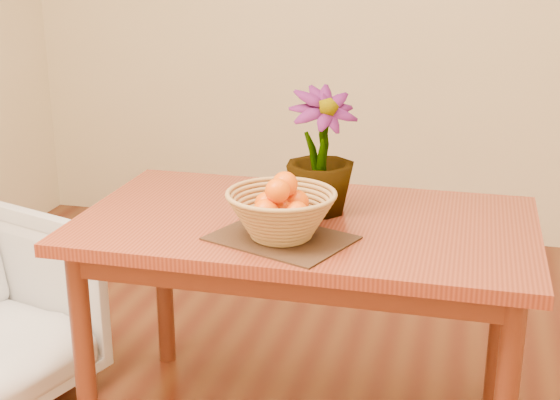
# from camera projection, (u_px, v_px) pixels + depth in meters

# --- Properties ---
(table) EXTENTS (1.40, 0.80, 0.75)m
(table) POSITION_uv_depth(u_px,v_px,m) (306.00, 245.00, 2.43)
(table) COLOR maroon
(table) RESTS_ON floor
(placemat) EXTENTS (0.45, 0.40, 0.01)m
(placemat) POSITION_uv_depth(u_px,v_px,m) (281.00, 238.00, 2.24)
(placemat) COLOR #3D2516
(placemat) RESTS_ON table
(wicker_basket) EXTENTS (0.32, 0.32, 0.13)m
(wicker_basket) POSITION_uv_depth(u_px,v_px,m) (281.00, 216.00, 2.22)
(wicker_basket) COLOR #A27D43
(wicker_basket) RESTS_ON placemat
(orange_pile) EXTENTS (0.17, 0.18, 0.13)m
(orange_pile) POSITION_uv_depth(u_px,v_px,m) (281.00, 201.00, 2.20)
(orange_pile) COLOR #F15403
(orange_pile) RESTS_ON wicker_basket
(potted_plant) EXTENTS (0.31, 0.31, 0.39)m
(potted_plant) POSITION_uv_depth(u_px,v_px,m) (321.00, 152.00, 2.41)
(potted_plant) COLOR #134413
(potted_plant) RESTS_ON table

